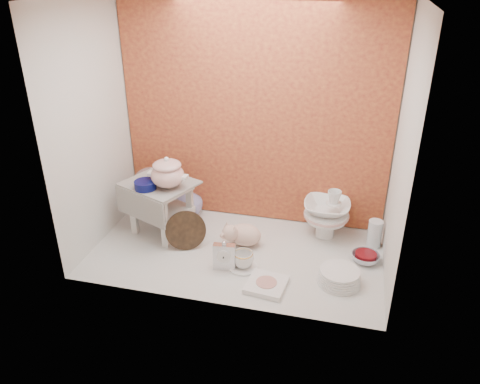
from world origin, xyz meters
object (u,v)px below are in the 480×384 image
object	(u,v)px
mantel_clock	(224,255)
porcelain_tower	(326,213)
floral_platter	(153,192)
blue_white_vase	(185,200)
step_stool	(162,208)
plush_pig	(245,234)
gold_rim_teacup	(243,259)
dinner_plate_stack	(339,277)
soup_tureen	(167,172)
crystal_bowl	(365,258)

from	to	relation	value
mantel_clock	porcelain_tower	bearing A→B (deg)	37.06
floral_platter	blue_white_vase	size ratio (longest dim) A/B	1.42
step_stool	plush_pig	world-z (taller)	step_stool
mantel_clock	plush_pig	bearing A→B (deg)	71.81
blue_white_vase	gold_rim_teacup	size ratio (longest dim) A/B	2.08
blue_white_vase	mantel_clock	world-z (taller)	blue_white_vase
step_stool	gold_rim_teacup	xyz separation A→B (m)	(0.62, -0.28, -0.12)
floral_platter	dinner_plate_stack	size ratio (longest dim) A/B	1.47
plush_pig	gold_rim_teacup	distance (m)	0.25
mantel_clock	soup_tureen	bearing A→B (deg)	142.37
gold_rim_teacup	blue_white_vase	bearing A→B (deg)	136.63
soup_tureen	blue_white_vase	world-z (taller)	soup_tureen
gold_rim_teacup	porcelain_tower	xyz separation A→B (m)	(0.44, 0.49, 0.11)
soup_tureen	floral_platter	distance (m)	0.45
floral_platter	blue_white_vase	world-z (taller)	floral_platter
floral_platter	blue_white_vase	bearing A→B (deg)	9.75
mantel_clock	crystal_bowl	distance (m)	0.87
mantel_clock	step_stool	bearing A→B (deg)	142.14
soup_tureen	crystal_bowl	bearing A→B (deg)	0.89
soup_tureen	blue_white_vase	size ratio (longest dim) A/B	0.98
porcelain_tower	step_stool	bearing A→B (deg)	-168.82
step_stool	floral_platter	bearing A→B (deg)	148.88
porcelain_tower	blue_white_vase	bearing A→B (deg)	178.34
blue_white_vase	plush_pig	world-z (taller)	blue_white_vase
floral_platter	blue_white_vase	distance (m)	0.23
soup_tureen	crystal_bowl	size ratio (longest dim) A/B	1.46
plush_pig	crystal_bowl	size ratio (longest dim) A/B	1.59
step_stool	blue_white_vase	xyz separation A→B (m)	(0.08, 0.24, -0.06)
dinner_plate_stack	porcelain_tower	distance (m)	0.53
blue_white_vase	floral_platter	bearing A→B (deg)	-170.25
dinner_plate_stack	plush_pig	bearing A→B (deg)	157.35
mantel_clock	dinner_plate_stack	world-z (taller)	mantel_clock
soup_tureen	dinner_plate_stack	xyz separation A→B (m)	(1.11, -0.24, -0.43)
step_stool	gold_rim_teacup	distance (m)	0.69
step_stool	mantel_clock	distance (m)	0.61
porcelain_tower	crystal_bowl	bearing A→B (deg)	-42.39
step_stool	soup_tureen	bearing A→B (deg)	-9.60
soup_tureen	dinner_plate_stack	bearing A→B (deg)	-12.05
step_stool	plush_pig	size ratio (longest dim) A/B	1.57
step_stool	plush_pig	bearing A→B (deg)	19.51
step_stool	soup_tureen	size ratio (longest dim) A/B	1.71
plush_pig	dinner_plate_stack	xyz separation A→B (m)	(0.61, -0.26, -0.04)
step_stool	floral_platter	world-z (taller)	step_stool
soup_tureen	dinner_plate_stack	world-z (taller)	soup_tureen
plush_pig	gold_rim_teacup	size ratio (longest dim) A/B	2.20
mantel_clock	porcelain_tower	world-z (taller)	porcelain_tower
blue_white_vase	dinner_plate_stack	xyz separation A→B (m)	(1.11, -0.53, -0.08)
crystal_bowl	porcelain_tower	size ratio (longest dim) A/B	0.50
step_stool	dinner_plate_stack	xyz separation A→B (m)	(1.19, -0.29, -0.14)
blue_white_vase	dinner_plate_stack	size ratio (longest dim) A/B	1.04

